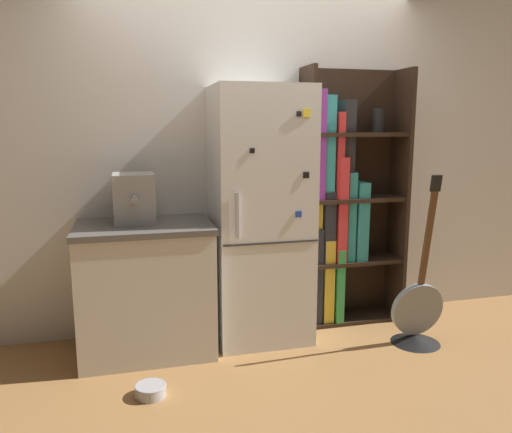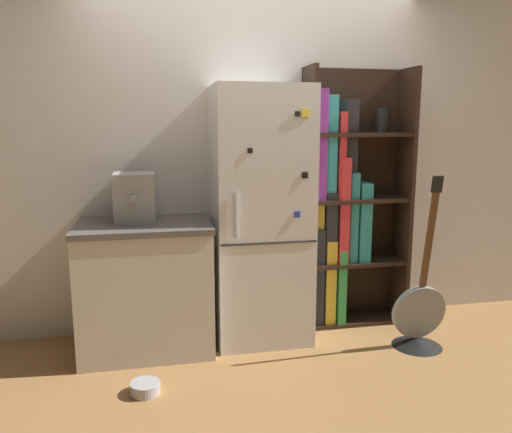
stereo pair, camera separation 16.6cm
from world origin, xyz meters
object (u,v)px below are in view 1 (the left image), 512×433
bookshelf (339,207)px  espresso_machine (134,198)px  guitar (417,320)px  pet_bowl (151,390)px  refrigerator (260,216)px

bookshelf → espresso_machine: bearing=-175.2°
espresso_machine → guitar: (1.92, -0.44, -0.89)m
espresso_machine → bookshelf: bearing=4.8°
pet_bowl → bookshelf: bearing=28.5°
refrigerator → pet_bowl: (-0.83, -0.66, -0.87)m
refrigerator → guitar: (1.05, -0.41, -0.73)m
espresso_machine → refrigerator: bearing=-1.7°
refrigerator → bookshelf: 0.70m
espresso_machine → pet_bowl: 1.24m
espresso_machine → pet_bowl: size_ratio=1.96×
bookshelf → refrigerator: bearing=-167.0°
refrigerator → pet_bowl: size_ratio=10.15×
refrigerator → bookshelf: bookshelf is taller
refrigerator → guitar: size_ratio=1.48×
espresso_machine → pet_bowl: espresso_machine is taller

